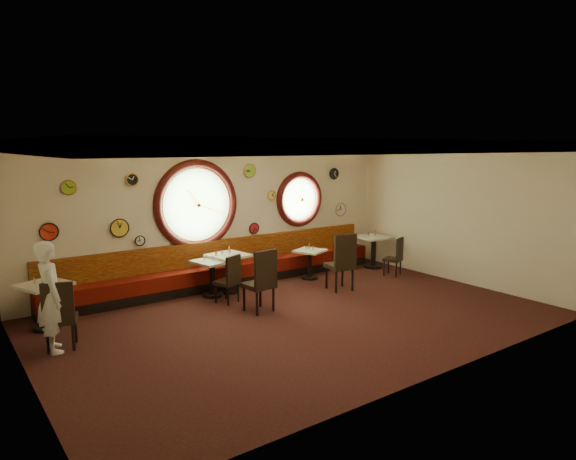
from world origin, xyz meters
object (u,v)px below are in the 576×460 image
at_px(condiment_b_salt, 204,258).
at_px(condiment_e_pepper, 375,234).
at_px(table_d, 310,261).
at_px(condiment_e_salt, 369,234).
at_px(chair_e, 396,254).
at_px(table_e, 373,248).
at_px(condiment_b_bottle, 216,255).
at_px(condiment_a_pepper, 42,281).
at_px(condiment_c_pepper, 229,252).
at_px(chair_c, 262,277).
at_px(table_a, 45,300).
at_px(chair_a, 59,311).
at_px(condiment_a_salt, 34,281).
at_px(waiter, 51,297).
at_px(condiment_d_pepper, 313,248).
at_px(condiment_d_salt, 306,248).
at_px(chair_d, 342,258).
at_px(table_c, 228,268).
at_px(condiment_c_salt, 222,252).
at_px(chair_b, 230,276).
at_px(condiment_b_pepper, 213,258).
at_px(condiment_d_bottle, 309,245).
at_px(condiment_a_bottle, 48,277).
at_px(table_b, 212,274).
at_px(condiment_e_bottle, 375,232).

distance_m(condiment_b_salt, condiment_e_pepper, 4.70).
distance_m(table_d, condiment_e_salt, 1.97).
bearing_deg(chair_e, condiment_e_salt, 63.93).
distance_m(table_e, condiment_b_bottle, 4.44).
xyz_separation_m(condiment_a_pepper, condiment_c_pepper, (3.71, 0.26, 0.01)).
bearing_deg(table_e, chair_c, -162.31).
distance_m(table_e, condiment_a_pepper, 7.84).
bearing_deg(table_a, chair_a, -90.17).
bearing_deg(condiment_b_bottle, condiment_a_salt, -178.32).
bearing_deg(waiter, condiment_d_pepper, -78.05).
height_order(condiment_b_salt, condiment_d_salt, condiment_b_salt).
xyz_separation_m(chair_d, waiter, (-5.80, 0.11, 0.14)).
height_order(table_a, chair_d, chair_d).
height_order(table_c, condiment_c_salt, condiment_c_salt).
bearing_deg(chair_c, table_a, 151.77).
relative_size(table_c, condiment_a_salt, 8.86).
height_order(table_c, chair_c, chair_c).
height_order(table_e, waiter, waiter).
relative_size(chair_b, condiment_b_pepper, 5.74).
xyz_separation_m(chair_e, condiment_d_bottle, (-1.81, 1.11, 0.24)).
bearing_deg(condiment_a_bottle, condiment_c_salt, 0.88).
height_order(table_b, waiter, waiter).
relative_size(condiment_b_pepper, condiment_d_pepper, 1.06).
relative_size(condiment_a_pepper, condiment_b_pepper, 1.08).
distance_m(table_b, condiment_a_bottle, 3.16).
distance_m(chair_b, condiment_d_pepper, 2.57).
height_order(table_a, table_c, table_c).
relative_size(table_a, condiment_c_salt, 8.85).
bearing_deg(table_e, chair_d, -151.22).
xyz_separation_m(table_a, condiment_a_bottle, (0.10, 0.12, 0.37)).
xyz_separation_m(table_e, condiment_c_salt, (-4.28, 0.22, 0.36)).
distance_m(condiment_a_bottle, condiment_e_bottle, 7.83).
height_order(chair_d, condiment_b_salt, chair_d).
bearing_deg(table_c, table_d, -3.34).
bearing_deg(condiment_c_pepper, table_c, -133.95).
relative_size(table_a, condiment_d_bottle, 5.61).
height_order(chair_c, condiment_e_salt, chair_c).
height_order(table_d, chair_c, chair_c).
height_order(table_c, condiment_d_pepper, table_c).
distance_m(table_c, table_e, 4.15).
distance_m(chair_a, condiment_b_bottle, 3.64).
xyz_separation_m(chair_a, condiment_e_pepper, (7.79, 1.05, 0.25)).
bearing_deg(condiment_e_pepper, table_e, 74.64).
distance_m(chair_e, condiment_d_salt, 2.22).
bearing_deg(condiment_c_pepper, condiment_d_pepper, -5.88).
bearing_deg(table_e, condiment_a_salt, 179.09).
height_order(table_b, condiment_a_pepper, condiment_a_pepper).
bearing_deg(waiter, condiment_b_pepper, -69.26).
height_order(condiment_a_salt, condiment_b_pepper, condiment_a_salt).
bearing_deg(condiment_d_salt, condiment_a_pepper, -178.76).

